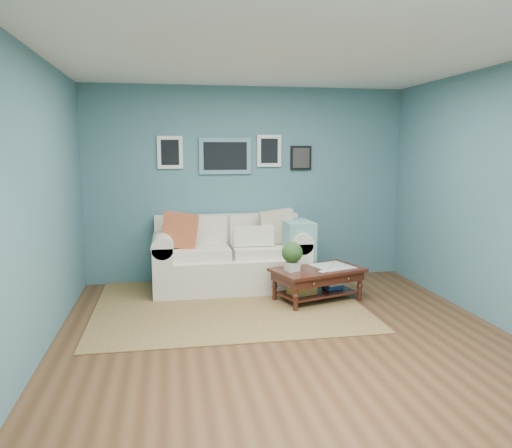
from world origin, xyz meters
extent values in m
plane|color=brown|center=(0.00, 0.00, 0.00)|extent=(5.00, 5.00, 0.00)
plane|color=white|center=(0.00, 0.00, 2.70)|extent=(5.00, 5.00, 0.00)
cube|color=slate|center=(0.00, 2.50, 1.35)|extent=(4.50, 0.02, 2.70)
cube|color=slate|center=(0.00, -2.50, 1.35)|extent=(4.50, 0.02, 2.70)
cube|color=slate|center=(-2.25, 0.00, 1.35)|extent=(0.02, 5.00, 2.70)
cube|color=slate|center=(2.25, 0.00, 1.35)|extent=(0.02, 5.00, 2.70)
cube|color=#5C8C9A|center=(-0.32, 2.48, 1.75)|extent=(0.72, 0.03, 0.50)
cube|color=black|center=(-0.32, 2.46, 1.75)|extent=(0.60, 0.01, 0.38)
cube|color=white|center=(-1.07, 2.48, 1.80)|extent=(0.34, 0.03, 0.44)
cube|color=white|center=(0.30, 2.48, 1.82)|extent=(0.34, 0.03, 0.44)
cube|color=black|center=(0.76, 2.48, 1.72)|extent=(0.30, 0.03, 0.34)
cube|color=brown|center=(-0.43, 1.27, 0.01)|extent=(3.10, 2.48, 0.01)
cube|color=beige|center=(-0.32, 1.99, 0.22)|extent=(1.50, 0.93, 0.44)
cube|color=beige|center=(-0.32, 2.35, 0.70)|extent=(1.97, 0.23, 0.51)
cube|color=beige|center=(-1.20, 1.99, 0.33)|extent=(0.25, 0.93, 0.66)
cube|color=beige|center=(0.56, 1.99, 0.33)|extent=(0.25, 0.93, 0.66)
cylinder|color=beige|center=(-1.20, 1.99, 0.66)|extent=(0.27, 0.93, 0.27)
cylinder|color=beige|center=(0.56, 1.99, 0.66)|extent=(0.27, 0.93, 0.27)
cube|color=beige|center=(-0.72, 1.93, 0.51)|extent=(0.76, 0.59, 0.14)
cube|color=beige|center=(0.08, 1.93, 0.51)|extent=(0.76, 0.59, 0.14)
cube|color=beige|center=(-0.72, 2.22, 0.77)|extent=(0.76, 0.13, 0.38)
cube|color=beige|center=(0.08, 2.22, 0.77)|extent=(0.76, 0.13, 0.38)
cube|color=red|center=(-0.97, 1.94, 0.81)|extent=(0.51, 0.18, 0.50)
cube|color=beige|center=(0.32, 2.01, 0.81)|extent=(0.50, 0.19, 0.49)
cube|color=beige|center=(-0.02, 1.88, 0.72)|extent=(0.53, 0.13, 0.25)
cube|color=#719E9E|center=(0.56, 1.86, 0.49)|extent=(0.36, 0.58, 0.85)
cube|color=black|center=(0.66, 1.27, 0.38)|extent=(1.21, 0.92, 0.04)
cube|color=black|center=(0.66, 1.27, 0.31)|extent=(1.12, 0.83, 0.11)
cube|color=black|center=(0.66, 1.27, 0.10)|extent=(1.01, 0.72, 0.02)
sphere|color=gold|center=(0.51, 0.92, 0.31)|extent=(0.03, 0.03, 0.03)
sphere|color=gold|center=(0.99, 1.07, 0.31)|extent=(0.03, 0.03, 0.03)
cylinder|color=black|center=(0.29, 0.90, 0.18)|extent=(0.05, 0.05, 0.37)
cylinder|color=black|center=(1.18, 1.18, 0.18)|extent=(0.05, 0.05, 0.37)
cylinder|color=black|center=(0.15, 1.36, 0.18)|extent=(0.05, 0.05, 0.37)
cylinder|color=black|center=(1.03, 1.64, 0.18)|extent=(0.05, 0.05, 0.37)
cube|color=white|center=(0.33, 1.21, 0.46)|extent=(0.18, 0.18, 0.11)
sphere|color=#234C1D|center=(0.33, 1.21, 0.63)|extent=(0.25, 0.25, 0.25)
cube|color=beige|center=(0.88, 1.34, 0.41)|extent=(0.54, 0.54, 0.01)
cube|color=tan|center=(0.45, 1.20, 0.20)|extent=(0.35, 0.30, 0.18)
cube|color=#244590|center=(0.90, 1.36, 0.16)|extent=(0.25, 0.22, 0.10)
camera|label=1|loc=(-1.11, -4.44, 1.84)|focal=35.00mm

